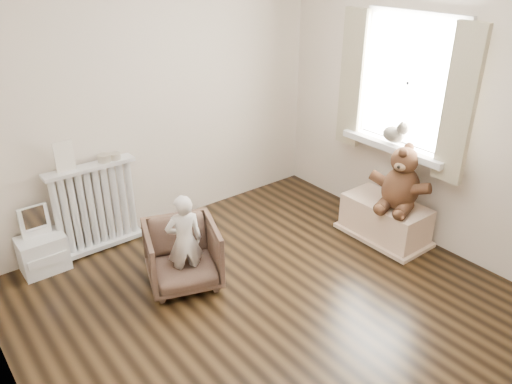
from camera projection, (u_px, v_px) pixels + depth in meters
floor at (276, 309)px, 3.88m from camera, size 3.60×3.60×0.01m
back_wall at (153, 96)px, 4.58m from camera, size 3.60×0.02×2.60m
right_wall at (439, 106)px, 4.30m from camera, size 0.02×3.60×2.60m
window at (410, 83)px, 4.42m from camera, size 0.03×0.90×1.10m
window_sill at (395, 146)px, 4.63m from camera, size 0.22×1.10×0.06m
curtain_left at (459, 106)px, 3.98m from camera, size 0.06×0.26×1.30m
curtain_right at (352, 79)px, 4.79m from camera, size 0.06×0.26×1.30m
radiator at (96, 211)px, 4.50m from camera, size 0.80×0.15×0.84m
paper_doll at (64, 156)px, 4.14m from camera, size 0.16×0.01×0.27m
tin_a at (104, 158)px, 4.36m from camera, size 0.11×0.11×0.07m
tin_b at (115, 156)px, 4.42m from camera, size 0.10×0.10×0.06m
toy_vanity at (41, 242)px, 4.24m from camera, size 0.38×0.27×0.60m
armchair at (183, 255)px, 4.08m from camera, size 0.73×0.74×0.53m
child at (184, 241)px, 3.98m from camera, size 0.34×0.28×0.81m
toy_bench at (385, 218)px, 4.77m from camera, size 0.42×0.80×0.37m
teddy_bear at (402, 178)px, 4.48m from camera, size 0.58×0.51×0.60m
plush_cat at (394, 133)px, 4.58m from camera, size 0.20×0.29×0.23m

